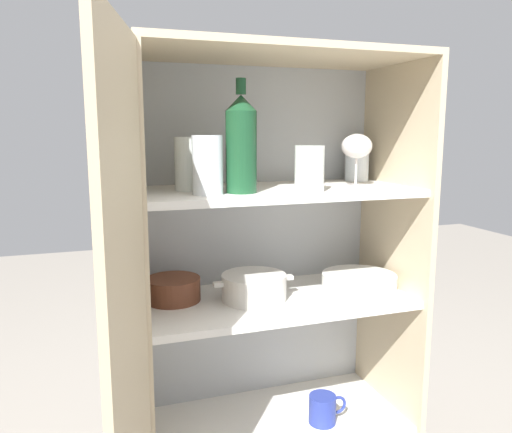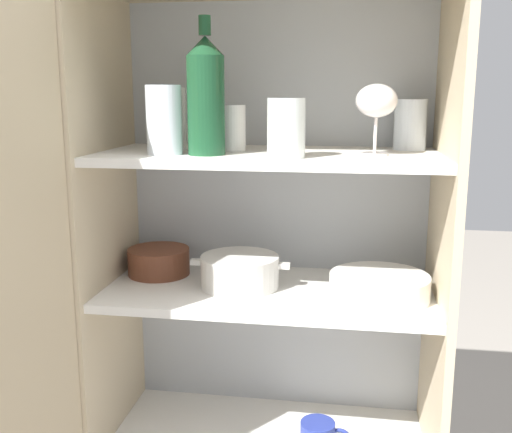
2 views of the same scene
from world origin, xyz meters
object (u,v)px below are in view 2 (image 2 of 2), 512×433
wine_bottle (206,95)px  mixing_bowl_large (159,260)px  casserole_dish (240,271)px  plate_stack_white (379,287)px

wine_bottle → mixing_bowl_large: wine_bottle is taller
wine_bottle → casserole_dish: bearing=51.1°
wine_bottle → mixing_bowl_large: 0.46m
mixing_bowl_large → plate_stack_white: bearing=-10.2°
plate_stack_white → mixing_bowl_large: size_ratio=1.44×
wine_bottle → plate_stack_white: 0.56m
wine_bottle → casserole_dish: 0.42m
plate_stack_white → mixing_bowl_large: 0.55m
mixing_bowl_large → casserole_dish: 0.23m
plate_stack_white → mixing_bowl_large: bearing=169.8°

